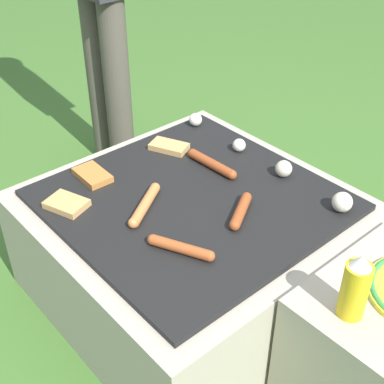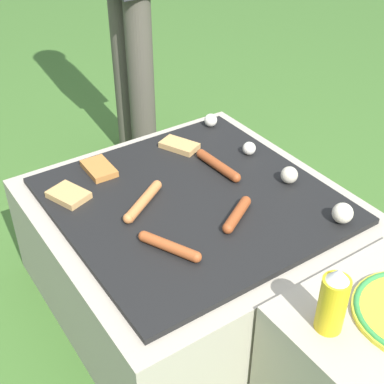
{
  "view_description": "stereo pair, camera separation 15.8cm",
  "coord_description": "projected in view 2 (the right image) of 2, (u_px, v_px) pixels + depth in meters",
  "views": [
    {
      "loc": [
        0.97,
        -0.85,
        1.31
      ],
      "look_at": [
        0.0,
        0.0,
        0.4
      ],
      "focal_mm": 50.0,
      "sensor_mm": 36.0,
      "label": 1
    },
    {
      "loc": [
        1.07,
        -0.72,
        1.31
      ],
      "look_at": [
        0.0,
        0.0,
        0.4
      ],
      "focal_mm": 50.0,
      "sensor_mm": 36.0,
      "label": 2
    }
  ],
  "objects": [
    {
      "name": "ground_plane",
      "position": [
        192.0,
        289.0,
        1.81
      ],
      "size": [
        14.0,
        14.0,
        0.0
      ],
      "primitive_type": "plane",
      "color": "#3D6628"
    },
    {
      "name": "grill",
      "position": [
        192.0,
        247.0,
        1.7
      ],
      "size": [
        0.87,
        0.87,
        0.38
      ],
      "color": "#A89E8C",
      "rests_on": "ground_plane"
    },
    {
      "name": "side_ledge",
      "position": [
        382.0,
        378.0,
        1.3
      ],
      "size": [
        0.44,
        0.46,
        0.38
      ],
      "color": "#A89E8C",
      "rests_on": "ground_plane"
    },
    {
      "name": "sausage_front_center",
      "position": [
        169.0,
        246.0,
        1.39
      ],
      "size": [
        0.18,
        0.1,
        0.03
      ],
      "color": "#A34C23",
      "rests_on": "grill"
    },
    {
      "name": "sausage_back_left",
      "position": [
        237.0,
        214.0,
        1.5
      ],
      "size": [
        0.1,
        0.15,
        0.03
      ],
      "color": "#93421E",
      "rests_on": "grill"
    },
    {
      "name": "sausage_front_right",
      "position": [
        143.0,
        201.0,
        1.55
      ],
      "size": [
        0.13,
        0.18,
        0.03
      ],
      "color": "#C6753D",
      "rests_on": "grill"
    },
    {
      "name": "sausage_back_right",
      "position": [
        218.0,
        165.0,
        1.71
      ],
      "size": [
        0.21,
        0.04,
        0.03
      ],
      "color": "#93421E",
      "rests_on": "grill"
    },
    {
      "name": "bread_slice_center",
      "position": [
        69.0,
        195.0,
        1.58
      ],
      "size": [
        0.14,
        0.12,
        0.02
      ],
      "color": "tan",
      "rests_on": "grill"
    },
    {
      "name": "bread_slice_left",
      "position": [
        99.0,
        169.0,
        1.7
      ],
      "size": [
        0.13,
        0.08,
        0.02
      ],
      "color": "#B27033",
      "rests_on": "grill"
    },
    {
      "name": "bread_slice_right",
      "position": [
        179.0,
        145.0,
        1.82
      ],
      "size": [
        0.14,
        0.12,
        0.02
      ],
      "color": "tan",
      "rests_on": "grill"
    },
    {
      "name": "mushroom_row",
      "position": [
        283.0,
        171.0,
        1.66
      ],
      "size": [
        0.72,
        0.08,
        0.06
      ],
      "color": "silver",
      "rests_on": "grill"
    },
    {
      "name": "condiment_bottle",
      "position": [
        333.0,
        301.0,
        1.14
      ],
      "size": [
        0.06,
        0.06,
        0.17
      ],
      "color": "gold",
      "rests_on": "side_ledge"
    }
  ]
}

